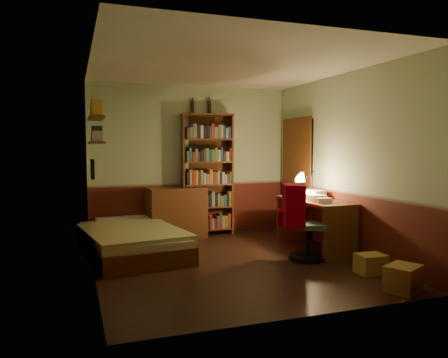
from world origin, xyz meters
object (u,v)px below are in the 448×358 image
object	(u,v)px
bookshelf	(207,175)
desk_lamp	(312,176)
mini_stereo	(194,182)
cardboard_box_b	(371,264)
cardboard_box_a	(403,278)
office_chair	(308,229)
dresser	(177,213)
desk	(314,224)
bed	(131,230)

from	to	relation	value
bookshelf	desk_lamp	bearing A→B (deg)	-43.44
bookshelf	desk_lamp	world-z (taller)	bookshelf
mini_stereo	cardboard_box_b	size ratio (longest dim) A/B	0.84
cardboard_box_a	office_chair	bearing A→B (deg)	101.33
office_chair	cardboard_box_b	bearing A→B (deg)	-43.44
dresser	office_chair	size ratio (longest dim) A/B	1.12
mini_stereo	cardboard_box_b	bearing A→B (deg)	-49.13
bookshelf	cardboard_box_a	distance (m)	3.85
bookshelf	cardboard_box_a	size ratio (longest dim) A/B	5.66
desk_lamp	cardboard_box_a	size ratio (longest dim) A/B	1.83
desk	desk_lamp	size ratio (longest dim) A/B	2.06
dresser	bed	bearing A→B (deg)	-141.53
dresser	cardboard_box_b	bearing A→B (deg)	-62.16
dresser	desk	size ratio (longest dim) A/B	0.68
dresser	mini_stereo	world-z (taller)	mini_stereo
bookshelf	desk	size ratio (longest dim) A/B	1.50
dresser	office_chair	distance (m)	2.42
dresser	cardboard_box_a	xyz separation A→B (m)	(1.67, -3.49, -0.29)
bookshelf	desk	world-z (taller)	bookshelf
bed	bookshelf	distance (m)	1.84
bookshelf	cardboard_box_b	bearing A→B (deg)	-62.12
bed	dresser	xyz separation A→B (m)	(0.87, 0.80, 0.10)
bed	office_chair	distance (m)	2.54
bookshelf	office_chair	xyz separation A→B (m)	(0.79, -2.08, -0.63)
cardboard_box_a	bookshelf	bearing A→B (deg)	107.02
mini_stereo	office_chair	bearing A→B (deg)	-49.10
dresser	cardboard_box_a	size ratio (longest dim) A/B	2.58
mini_stereo	bed	bearing A→B (deg)	-127.58
bed	desk	distance (m)	2.72
bookshelf	cardboard_box_a	bearing A→B (deg)	-67.38
bed	cardboard_box_b	size ratio (longest dim) A/B	6.64
desk_lamp	cardboard_box_a	distance (m)	2.36
office_chair	cardboard_box_a	bearing A→B (deg)	-57.71
dresser	cardboard_box_a	world-z (taller)	dresser
dresser	cardboard_box_b	world-z (taller)	dresser
bookshelf	office_chair	world-z (taller)	bookshelf
mini_stereo	office_chair	distance (m)	2.41
office_chair	cardboard_box_b	xyz separation A→B (m)	(0.40, -0.83, -0.31)
office_chair	cardboard_box_a	size ratio (longest dim) A/B	2.30
mini_stereo	desk_lamp	world-z (taller)	desk_lamp
bookshelf	mini_stereo	bearing A→B (deg)	175.58
mini_stereo	desk	xyz separation A→B (m)	(1.42, -1.62, -0.55)
cardboard_box_b	desk	bearing A→B (deg)	90.15
mini_stereo	desk	bearing A→B (deg)	-33.71
mini_stereo	bookshelf	xyz separation A→B (m)	(0.23, -0.04, 0.12)
cardboard_box_b	mini_stereo	bearing A→B (deg)	115.69
desk_lamp	cardboard_box_a	bearing A→B (deg)	-87.11
desk	cardboard_box_a	size ratio (longest dim) A/B	3.78
bed	desk	world-z (taller)	desk
mini_stereo	cardboard_box_a	world-z (taller)	mini_stereo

